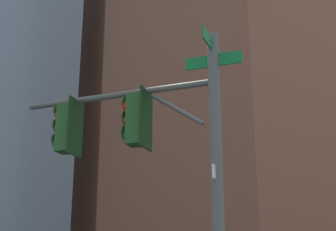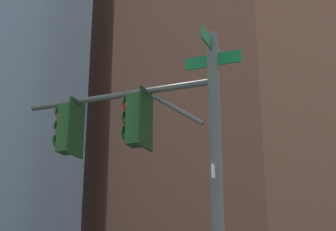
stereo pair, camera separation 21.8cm
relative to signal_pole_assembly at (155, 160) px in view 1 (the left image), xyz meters
name	(u,v)px [view 1 (the left image)]	position (x,y,z in m)	size (l,w,h in m)	color
signal_pole_assembly	(155,160)	(0.00, 0.00, 0.00)	(3.51, 3.13, 6.74)	#4C514C
building_brick_midblock	(160,111)	(-40.67, 21.66, 16.73)	(19.82, 16.34, 42.22)	brown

